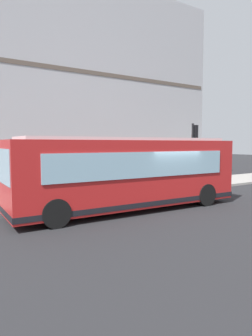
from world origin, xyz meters
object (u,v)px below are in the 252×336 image
(traffic_light_near_corner, at_px, (194,143))
(pedestrian_walking_along_curb, at_px, (7,183))
(city_bus_nearside, at_px, (129,173))
(fire_hydrant, at_px, (122,181))
(newspaper_vending_box, at_px, (72,186))
(pedestrian_by_light_pole, at_px, (116,176))

(traffic_light_near_corner, xyz_separation_m, pedestrian_walking_along_curb, (0.80, 10.92, -1.81))
(city_bus_nearside, xyz_separation_m, pedestrian_walking_along_curb, (3.62, 4.18, -0.49))
(fire_hydrant, xyz_separation_m, pedestrian_walking_along_curb, (-1.44, 7.09, 0.55))
(fire_hydrant, bearing_deg, city_bus_nearside, 150.09)
(pedestrian_walking_along_curb, bearing_deg, traffic_light_near_corner, -94.21)
(newspaper_vending_box, bearing_deg, pedestrian_walking_along_curb, 95.63)
(traffic_light_near_corner, xyz_separation_m, fire_hydrant, (2.25, 3.82, -2.36))
(pedestrian_walking_along_curb, relative_size, pedestrian_by_light_pole, 0.94)
(pedestrian_walking_along_curb, relative_size, newspaper_vending_box, 1.77)
(traffic_light_near_corner, relative_size, fire_hydrant, 5.28)
(city_bus_nearside, height_order, pedestrian_walking_along_curb, city_bus_nearside)
(pedestrian_by_light_pole, bearing_deg, fire_hydrant, -38.85)
(traffic_light_near_corner, xyz_separation_m, pedestrian_by_light_pole, (-0.07, 5.69, -1.75))
(city_bus_nearside, xyz_separation_m, fire_hydrant, (5.06, -2.91, -1.04))
(city_bus_nearside, xyz_separation_m, traffic_light_near_corner, (2.82, -6.74, 1.32))
(traffic_light_near_corner, distance_m, newspaper_vending_box, 8.05)
(city_bus_nearside, distance_m, pedestrian_by_light_pole, 2.97)
(city_bus_nearside, height_order, traffic_light_near_corner, traffic_light_near_corner)
(fire_hydrant, relative_size, pedestrian_walking_along_curb, 0.46)
(newspaper_vending_box, bearing_deg, traffic_light_near_corner, -98.39)
(traffic_light_near_corner, bearing_deg, pedestrian_by_light_pole, 90.74)
(city_bus_nearside, bearing_deg, fire_hydrant, -29.91)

